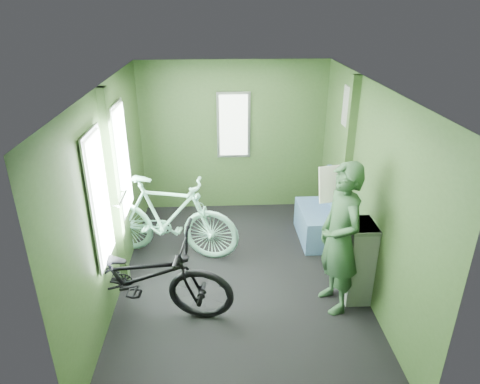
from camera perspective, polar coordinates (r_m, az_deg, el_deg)
The scene contains 6 objects.
room at distance 4.61m, azimuth -0.42°, elevation 3.48°, with size 4.00×4.02×2.31m.
bicycle_black at distance 4.85m, azimuth -13.03°, elevation -15.79°, with size 0.69×1.99×1.05m, color black.
bicycle_mint at distance 5.77m, azimuth -9.29°, elevation -8.25°, with size 0.52×1.85×1.11m, color #8DDEBE.
passenger at distance 4.53m, azimuth 13.17°, elevation -6.07°, with size 0.52×0.71×1.66m.
waste_box at distance 4.90m, azimuth 15.39°, elevation -8.88°, with size 0.27×0.38×0.93m, color slate.
bench_seat at distance 6.03m, azimuth 10.56°, elevation -3.79°, with size 0.50×0.89×0.94m.
Camera 1 is at (-0.23, -4.26, 3.08)m, focal length 32.00 mm.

